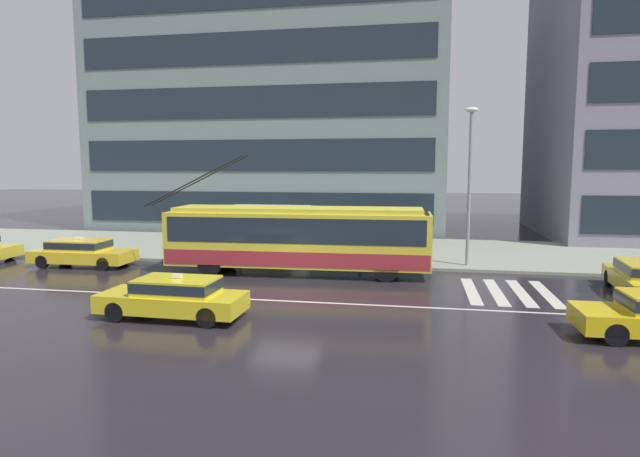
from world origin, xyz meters
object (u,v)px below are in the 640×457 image
at_px(taxi_oncoming_near, 174,296).
at_px(pedestrian_at_shelter, 361,240).
at_px(trolleybus, 298,237).
at_px(taxi_queued_behind_bus, 82,251).
at_px(pedestrian_approaching_curb, 240,225).
at_px(street_lamp, 470,174).
at_px(bus_shelter, 271,218).

height_order(taxi_oncoming_near, pedestrian_at_shelter, pedestrian_at_shelter).
relative_size(trolleybus, taxi_queued_behind_bus, 2.70).
relative_size(pedestrian_approaching_curb, street_lamp, 0.28).
xyz_separation_m(pedestrian_at_shelter, street_lamp, (5.02, -0.64, 3.25)).
distance_m(taxi_queued_behind_bus, pedestrian_approaching_curb, 7.52).
xyz_separation_m(taxi_queued_behind_bus, bus_shelter, (8.17, 3.91, 1.36)).
bearing_deg(bus_shelter, street_lamp, -6.70).
distance_m(pedestrian_at_shelter, pedestrian_approaching_curb, 6.13).
bearing_deg(taxi_oncoming_near, street_lamp, 45.91).
height_order(trolleybus, pedestrian_at_shelter, trolleybus).
bearing_deg(trolleybus, bus_shelter, 121.53).
xyz_separation_m(pedestrian_at_shelter, pedestrian_approaching_curb, (-6.09, -0.37, 0.63)).
xyz_separation_m(bus_shelter, street_lamp, (9.75, -1.14, 2.30)).
relative_size(taxi_queued_behind_bus, taxi_oncoming_near, 1.04).
bearing_deg(trolleybus, pedestrian_at_shelter, 53.64).
bearing_deg(pedestrian_approaching_curb, taxi_queued_behind_bus, -155.94).
xyz_separation_m(trolleybus, taxi_oncoming_near, (-2.29, -7.40, -0.91)).
bearing_deg(street_lamp, pedestrian_approaching_curb, 178.61).
xyz_separation_m(trolleybus, street_lamp, (7.43, 2.63, 2.75)).
xyz_separation_m(bus_shelter, pedestrian_approaching_curb, (-1.36, -0.87, -0.31)).
distance_m(taxi_oncoming_near, street_lamp, 14.44).
bearing_deg(taxi_queued_behind_bus, bus_shelter, 25.60).
height_order(bus_shelter, pedestrian_at_shelter, bus_shelter).
bearing_deg(trolleybus, street_lamp, 19.49).
bearing_deg(taxi_oncoming_near, trolleybus, 72.82).
height_order(taxi_oncoming_near, pedestrian_approaching_curb, pedestrian_approaching_curb).
distance_m(trolleybus, pedestrian_approaching_curb, 4.69).
relative_size(taxi_queued_behind_bus, pedestrian_approaching_curb, 2.31).
bearing_deg(pedestrian_approaching_curb, taxi_oncoming_near, -82.31).
relative_size(taxi_queued_behind_bus, pedestrian_at_shelter, 2.84).
bearing_deg(street_lamp, bus_shelter, 173.30).
distance_m(trolleybus, bus_shelter, 4.45).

